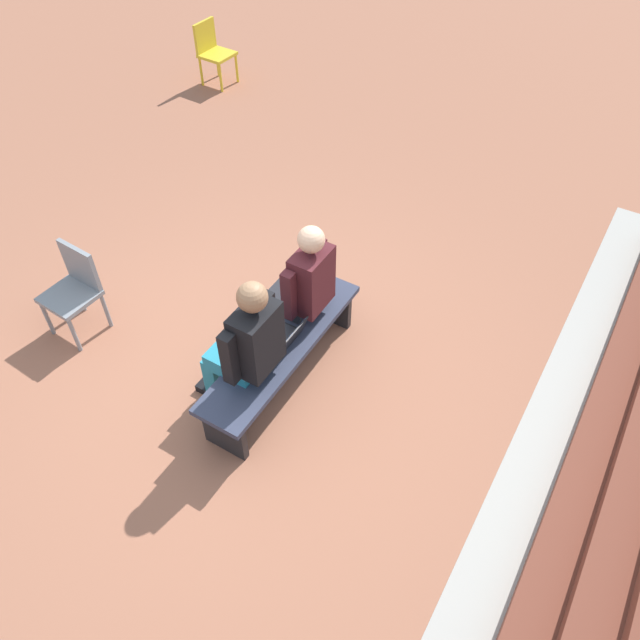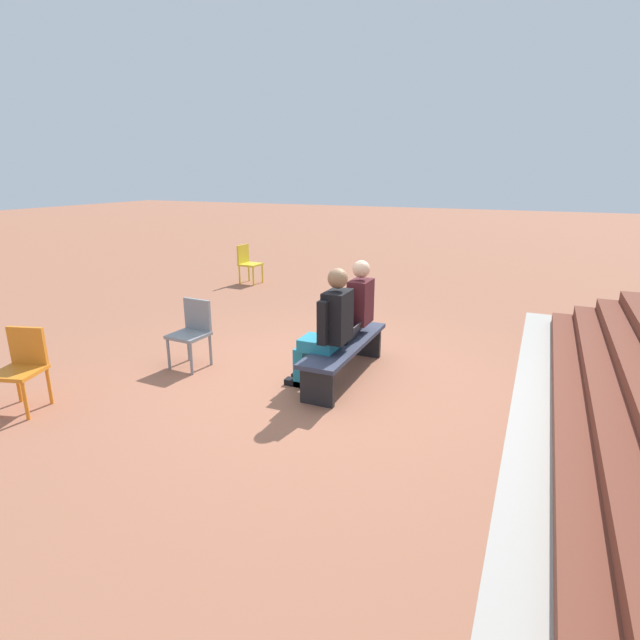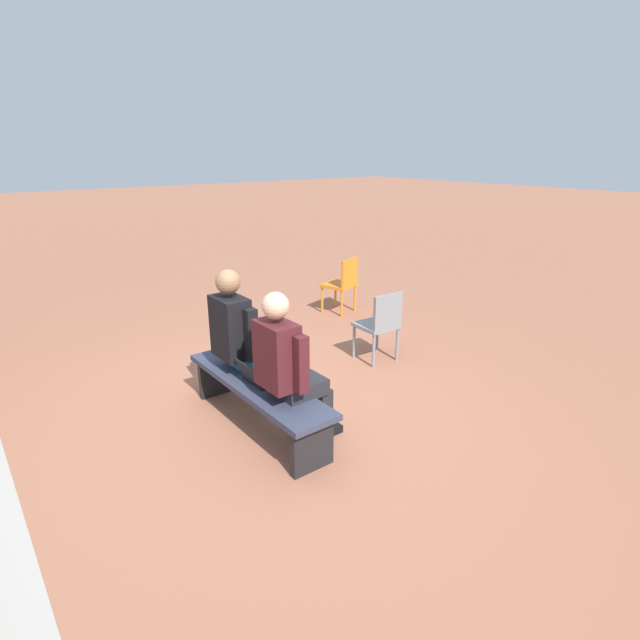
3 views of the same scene
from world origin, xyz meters
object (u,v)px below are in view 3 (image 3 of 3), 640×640
object	(u,v)px
laptop	(257,378)
plastic_chair_mid_courtyard	(343,282)
bench	(257,391)
plastic_chair_far_right	(381,322)
person_adult	(242,337)
person_student	(289,366)

from	to	relation	value
laptop	plastic_chair_mid_courtyard	size ratio (longest dim) A/B	0.38
bench	plastic_chair_far_right	size ratio (longest dim) A/B	2.14
person_adult	plastic_chair_mid_courtyard	distance (m)	3.17
bench	laptop	size ratio (longest dim) A/B	5.62
bench	laptop	xyz separation A→B (m)	(-0.03, 0.01, 0.15)
person_adult	laptop	size ratio (longest dim) A/B	4.33
bench	person_student	distance (m)	0.55
bench	person_adult	world-z (taller)	person_adult
person_adult	plastic_chair_mid_courtyard	xyz separation A→B (m)	(1.71, -2.66, -0.25)
bench	plastic_chair_far_right	world-z (taller)	plastic_chair_far_right
bench	plastic_chair_mid_courtyard	world-z (taller)	plastic_chair_mid_courtyard
plastic_chair_far_right	bench	bearing A→B (deg)	101.96
bench	person_adult	distance (m)	0.52
person_student	plastic_chair_far_right	xyz separation A→B (m)	(0.80, -1.82, -0.24)
bench	plastic_chair_far_right	bearing A→B (deg)	-78.04
laptop	plastic_chair_far_right	distance (m)	1.95
plastic_chair_far_right	plastic_chair_mid_courtyard	bearing A→B (deg)	-26.84
bench	plastic_chair_mid_courtyard	xyz separation A→B (m)	(2.07, -2.73, 0.13)
person_adult	plastic_chair_far_right	distance (m)	1.84
laptop	person_student	bearing A→B (deg)	-167.75
person_adult	plastic_chair_far_right	size ratio (longest dim) A/B	1.65
person_adult	plastic_chair_mid_courtyard	bearing A→B (deg)	-57.25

